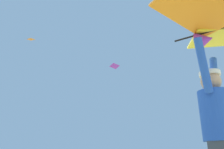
{
  "coord_description": "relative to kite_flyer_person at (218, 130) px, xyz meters",
  "views": [
    {
      "loc": [
        -2.86,
        -1.14,
        0.67
      ],
      "look_at": [
        -0.34,
        1.89,
        2.08
      ],
      "focal_mm": 36.73,
      "sensor_mm": 36.0,
      "label": 1
    }
  ],
  "objects": [
    {
      "name": "distant_kite_purple_low_right",
      "position": [
        11.08,
        14.67,
        8.13
      ],
      "size": [
        1.07,
        1.07,
        0.26
      ],
      "color": "purple"
    },
    {
      "name": "distant_kite_orange_low_left",
      "position": [
        6.19,
        25.42,
        13.89
      ],
      "size": [
        1.02,
        1.03,
        0.29
      ],
      "color": "orange"
    },
    {
      "name": "held_stunt_kite",
      "position": [
        0.02,
        -0.08,
        1.25
      ],
      "size": [
        1.95,
        1.25,
        0.42
      ],
      "color": "black"
    },
    {
      "name": "kite_flyer_person",
      "position": [
        0.0,
        0.0,
        0.0
      ],
      "size": [
        0.81,
        0.42,
        1.92
      ],
      "color": "#424751",
      "rests_on": "ground"
    }
  ]
}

